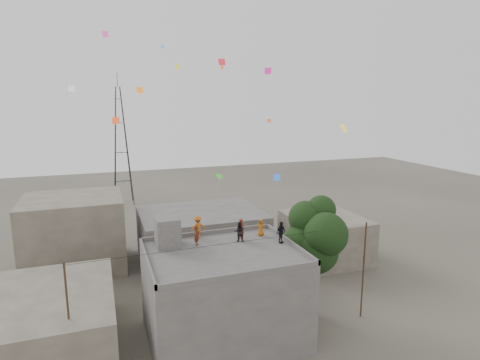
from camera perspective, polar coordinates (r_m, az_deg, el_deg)
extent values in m
plane|color=#48433B|center=(29.74, -2.35, -21.29)|extent=(140.00, 140.00, 0.00)
cube|color=#53504D|center=(28.23, -2.40, -16.16)|extent=(10.00, 8.00, 6.00)
cube|color=#504D4B|center=(26.97, -2.45, -10.40)|extent=(10.00, 8.00, 0.10)
cube|color=#53504D|center=(30.44, -4.65, -7.45)|extent=(10.00, 0.15, 0.30)
cube|color=#53504D|center=(23.46, 0.45, -13.29)|extent=(10.00, 0.15, 0.30)
cube|color=#53504D|center=(28.63, 7.12, -8.73)|extent=(0.15, 8.00, 0.30)
cube|color=#53504D|center=(25.99, -13.09, -11.08)|extent=(0.15, 8.00, 0.30)
cube|color=#53504D|center=(28.32, -10.29, -7.24)|extent=(1.60, 1.80, 2.00)
cube|color=#595246|center=(29.73, -25.49, -18.00)|extent=(8.00, 10.00, 4.00)
cube|color=#53504D|center=(41.36, -5.52, -7.83)|extent=(12.00, 9.00, 5.00)
cube|color=#595246|center=(41.96, -22.46, -6.94)|extent=(9.00, 8.00, 7.00)
cube|color=#595246|center=(42.41, 11.96, -7.97)|extent=(7.00, 8.00, 4.40)
cylinder|color=black|center=(31.71, 10.32, -15.12)|extent=(0.44, 0.44, 4.00)
cylinder|color=black|center=(31.19, 10.57, -12.36)|extent=(0.64, 0.91, 2.14)
sphere|color=black|center=(30.43, 10.53, -9.71)|extent=(3.60, 3.60, 3.60)
sphere|color=black|center=(30.94, 12.09, -7.85)|extent=(3.00, 3.00, 3.00)
sphere|color=black|center=(30.28, 8.59, -8.95)|extent=(2.80, 2.80, 2.80)
sphere|color=black|center=(29.52, 12.09, -7.56)|extent=(3.20, 3.20, 3.20)
sphere|color=black|center=(30.33, 9.34, -5.36)|extent=(2.60, 2.60, 2.60)
sphere|color=black|center=(30.45, 11.46, -4.19)|extent=(2.20, 2.20, 2.20)
cylinder|color=black|center=(25.71, -23.11, -18.29)|extent=(0.12, 0.12, 7.40)
cylinder|color=black|center=(31.57, 17.14, -12.19)|extent=(0.12, 0.12, 7.40)
cylinder|color=black|center=(25.59, -0.55, -8.85)|extent=(20.00, 0.52, 0.02)
cylinder|color=black|center=(63.55, -17.28, 4.45)|extent=(1.27, 1.27, 18.01)
cylinder|color=black|center=(63.64, -15.75, 4.54)|extent=(1.27, 1.27, 18.01)
cylinder|color=black|center=(65.33, -15.85, 4.70)|extent=(1.27, 1.27, 18.01)
cylinder|color=black|center=(65.24, -17.35, 4.61)|extent=(1.27, 1.27, 18.01)
cube|color=black|center=(65.24, -16.29, -0.14)|extent=(2.36, 0.08, 0.08)
cube|color=black|center=(65.24, -16.29, -0.14)|extent=(0.08, 2.36, 0.08)
cube|color=black|center=(64.54, -16.51, 3.78)|extent=(1.81, 0.08, 0.08)
cube|color=black|center=(64.54, -16.51, 3.78)|extent=(0.08, 1.81, 0.08)
cube|color=black|center=(64.14, -16.74, 7.77)|extent=(1.26, 0.08, 0.08)
cube|color=black|center=(64.14, -16.74, 7.77)|extent=(0.08, 1.26, 0.08)
cube|color=black|center=(64.05, -16.92, 10.98)|extent=(0.82, 0.08, 0.08)
cube|color=black|center=(64.05, -16.92, 10.98)|extent=(0.08, 0.82, 0.08)
cylinder|color=black|center=(64.12, -17.07, 13.48)|extent=(0.08, 0.08, 2.00)
imported|color=maroon|center=(29.06, 0.09, -7.02)|extent=(0.61, 0.44, 1.56)
imported|color=#B25E14|center=(29.97, 2.98, -6.77)|extent=(0.73, 0.67, 1.25)
imported|color=black|center=(28.76, -0.12, -7.37)|extent=(0.84, 0.76, 1.42)
imported|color=black|center=(28.54, 5.83, -7.42)|extent=(0.99, 0.76, 1.56)
imported|color=#B95B15|center=(29.55, -6.01, -6.67)|extent=(1.13, 0.72, 1.66)
imported|color=#621F0F|center=(28.17, -6.15, -7.86)|extent=(0.55, 0.61, 1.40)
plane|color=#FF511A|center=(31.97, -17.25, 8.10)|extent=(0.55, 0.25, 0.50)
plane|color=#FD283B|center=(33.80, -2.60, 16.41)|extent=(0.60, 0.50, 0.50)
plane|color=#E7FE26|center=(35.87, -8.86, 15.64)|extent=(0.49, 0.38, 0.41)
plane|color=blue|center=(28.31, 5.27, 0.39)|extent=(0.45, 0.16, 0.47)
plane|color=white|center=(35.80, -22.80, 11.90)|extent=(0.50, 0.19, 0.46)
plane|color=orange|center=(40.83, -0.12, 14.41)|extent=(0.19, 0.36, 0.34)
plane|color=green|center=(29.70, -2.97, 0.58)|extent=(0.56, 0.58, 0.40)
plane|color=orange|center=(38.96, 4.15, 8.41)|extent=(0.42, 0.41, 0.34)
plane|color=orange|center=(27.10, -14.06, 12.33)|extent=(0.48, 0.32, 0.39)
plane|color=#48B5D8|center=(43.18, -10.96, 18.13)|extent=(0.36, 0.16, 0.34)
plane|color=#FB4FB4|center=(29.50, -18.62, 19.07)|extent=(0.42, 0.22, 0.38)
plane|color=yellow|center=(28.27, 14.54, 7.15)|extent=(0.74, 0.61, 0.55)
plane|color=orange|center=(42.81, -2.56, 15.71)|extent=(0.34, 0.11, 0.34)
plane|color=#F126A6|center=(33.36, 4.00, 15.23)|extent=(0.59, 0.35, 0.49)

